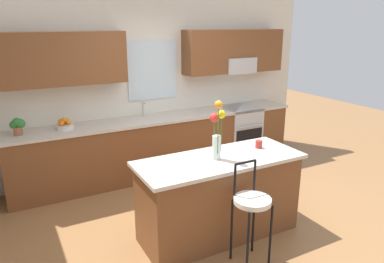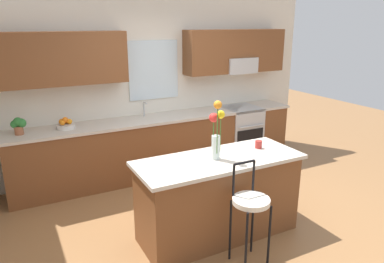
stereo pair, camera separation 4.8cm
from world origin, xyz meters
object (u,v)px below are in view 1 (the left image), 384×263
at_px(kitchen_island, 219,197).
at_px(flower_vase, 217,130).
at_px(oven_range, 239,133).
at_px(potted_plant_small, 18,125).
at_px(bar_stool_near, 252,205).
at_px(fruit_bowl_oranges, 65,125).
at_px(mug_ceramic, 259,144).

xyz_separation_m(kitchen_island, flower_vase, (-0.05, -0.00, 0.78)).
height_order(oven_range, potted_plant_small, potted_plant_small).
distance_m(oven_range, kitchen_island, 2.49).
bearing_deg(kitchen_island, bar_stool_near, -90.00).
xyz_separation_m(bar_stool_near, flower_vase, (-0.05, 0.58, 0.61)).
bearing_deg(oven_range, potted_plant_small, 179.61).
distance_m(kitchen_island, fruit_bowl_oranges, 2.37).
xyz_separation_m(oven_range, bar_stool_near, (-1.61, -2.48, 0.18)).
height_order(mug_ceramic, potted_plant_small, potted_plant_small).
distance_m(kitchen_island, mug_ceramic, 0.76).
relative_size(oven_range, potted_plant_small, 4.04).
relative_size(flower_vase, potted_plant_small, 2.82).
bearing_deg(oven_range, mug_ceramic, -119.47).
bearing_deg(bar_stool_near, fruit_bowl_oranges, 116.86).
bearing_deg(flower_vase, oven_range, 49.04).
relative_size(mug_ceramic, fruit_bowl_oranges, 0.38).
height_order(kitchen_island, bar_stool_near, bar_stool_near).
bearing_deg(fruit_bowl_oranges, mug_ceramic, -45.30).
distance_m(kitchen_island, potted_plant_small, 2.73).
bearing_deg(flower_vase, fruit_bowl_oranges, 122.32).
bearing_deg(mug_ceramic, kitchen_island, -173.05).
xyz_separation_m(flower_vase, mug_ceramic, (0.62, 0.07, -0.28)).
bearing_deg(kitchen_island, oven_range, 49.81).
xyz_separation_m(mug_ceramic, fruit_bowl_oranges, (-1.84, 1.86, 0.01)).
bearing_deg(bar_stool_near, flower_vase, 94.67).
relative_size(kitchen_island, potted_plant_small, 8.03).
bearing_deg(flower_vase, bar_stool_near, -85.33).
bearing_deg(bar_stool_near, potted_plant_small, 126.40).
height_order(kitchen_island, fruit_bowl_oranges, fruit_bowl_oranges).
bearing_deg(fruit_bowl_oranges, oven_range, -0.60).
distance_m(flower_vase, mug_ceramic, 0.68).
relative_size(kitchen_island, fruit_bowl_oranges, 7.62).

